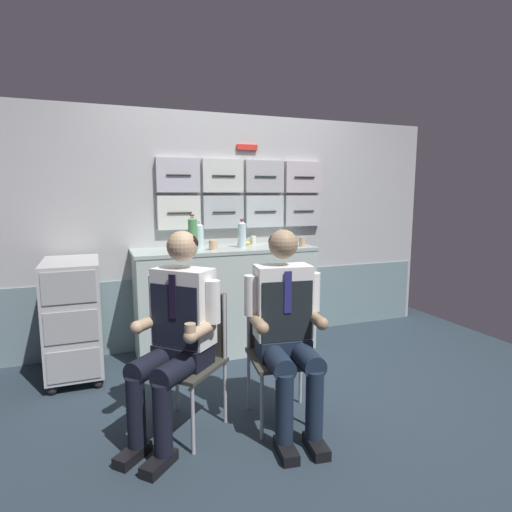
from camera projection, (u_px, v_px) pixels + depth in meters
ground at (298, 402)px, 2.92m from camera, size 4.80×4.80×0.04m
galley_bulkhead at (236, 231)px, 4.04m from camera, size 4.20×0.14×2.15m
galley_counter at (226, 299)px, 3.79m from camera, size 1.61×0.53×0.94m
service_trolley at (74, 315)px, 3.23m from camera, size 0.40×0.65×0.92m
folding_chair_left at (192, 346)px, 2.56m from camera, size 0.57×0.57×0.82m
crew_member_left at (176, 329)px, 2.39m from camera, size 0.63×0.62×1.21m
folding_chair_center at (279, 339)px, 2.68m from camera, size 0.45×0.45×0.82m
crew_member_center at (287, 323)px, 2.50m from camera, size 0.48×0.62×1.21m
sparkling_bottle_green at (242, 234)px, 3.74m from camera, size 0.07×0.07×0.25m
water_bottle_blue_cap at (193, 234)px, 3.51m from camera, size 0.08×0.08×0.31m
water_bottle_short at (200, 236)px, 3.68m from camera, size 0.07×0.07×0.24m
paper_cup_tan at (253, 240)px, 4.01m from camera, size 0.06×0.06×0.08m
coffee_cup_spare at (302, 242)px, 3.82m from camera, size 0.06×0.06×0.09m
coffee_cup_white at (213, 245)px, 3.59m from camera, size 0.07×0.07×0.08m
snack_banana at (244, 243)px, 3.90m from camera, size 0.17×0.10×0.04m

